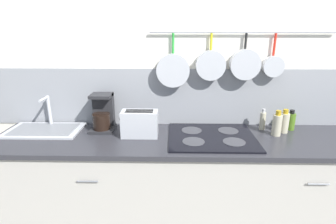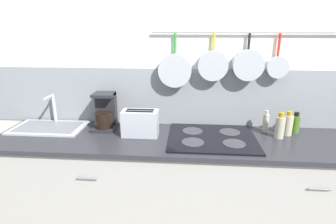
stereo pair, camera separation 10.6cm
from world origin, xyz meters
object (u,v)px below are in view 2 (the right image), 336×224
object	(u,v)px
coffee_maker	(105,114)
bottle_vinegar	(295,123)
bottle_dish_soap	(280,127)
bottle_sesame_oil	(288,125)
toaster	(140,123)
bottle_olive_oil	(266,122)

from	to	relation	value
coffee_maker	bottle_vinegar	distance (m)	1.51
coffee_maker	bottle_vinegar	xyz separation A→B (m)	(1.50, 0.03, -0.05)
bottle_dish_soap	bottle_sesame_oil	world-z (taller)	bottle_dish_soap
coffee_maker	toaster	size ratio (longest dim) A/B	1.02
bottle_vinegar	bottle_dish_soap	bearing A→B (deg)	-141.81
bottle_dish_soap	bottle_olive_oil	bearing A→B (deg)	120.25
bottle_olive_oil	bottle_dish_soap	distance (m)	0.14
toaster	bottle_dish_soap	world-z (taller)	toaster
bottle_olive_oil	coffee_maker	bearing A→B (deg)	-178.92
bottle_sesame_oil	bottle_vinegar	world-z (taller)	bottle_sesame_oil
coffee_maker	toaster	bearing A→B (deg)	-23.04
bottle_dish_soap	toaster	bearing A→B (deg)	-177.90
toaster	bottle_olive_oil	bearing A→B (deg)	9.18
bottle_dish_soap	bottle_vinegar	size ratio (longest dim) A/B	1.21
bottle_olive_oil	bottle_dish_soap	size ratio (longest dim) A/B	0.88
bottle_dish_soap	bottle_sesame_oil	xyz separation A→B (m)	(0.08, 0.06, -0.00)
coffee_maker	toaster	xyz separation A→B (m)	(0.31, -0.13, -0.02)
bottle_dish_soap	bottle_vinegar	distance (m)	0.20
toaster	bottle_olive_oil	distance (m)	0.98
coffee_maker	bottle_dish_soap	world-z (taller)	coffee_maker
bottle_sesame_oil	toaster	bearing A→B (deg)	-174.81
bottle_olive_oil	bottle_vinegar	xyz separation A→B (m)	(0.23, 0.01, -0.00)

